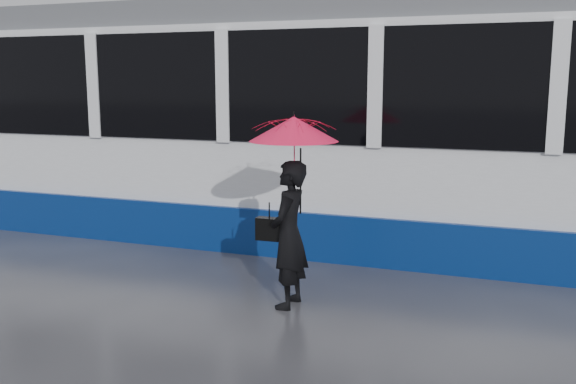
% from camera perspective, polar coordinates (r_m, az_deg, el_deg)
% --- Properties ---
extents(ground, '(90.00, 90.00, 0.00)m').
position_cam_1_polar(ground, '(7.62, -9.53, -7.64)').
color(ground, '#2E2D33').
rests_on(ground, ground).
extents(rails, '(34.00, 1.51, 0.02)m').
position_cam_1_polar(rails, '(9.79, -2.25, -3.51)').
color(rails, '#3F3D38').
rests_on(rails, ground).
extents(tram, '(26.00, 2.56, 3.35)m').
position_cam_1_polar(tram, '(11.37, -19.08, 6.13)').
color(tram, white).
rests_on(tram, ground).
extents(woman, '(0.37, 0.55, 1.50)m').
position_cam_1_polar(woman, '(6.46, 0.08, -3.80)').
color(woman, black).
rests_on(woman, ground).
extents(umbrella, '(0.90, 0.90, 1.01)m').
position_cam_1_polar(umbrella, '(6.29, 0.51, 4.08)').
color(umbrella, '#E41364').
rests_on(umbrella, ground).
extents(handbag, '(0.27, 0.12, 0.41)m').
position_cam_1_polar(handbag, '(6.55, -1.67, -3.29)').
color(handbag, black).
rests_on(handbag, ground).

